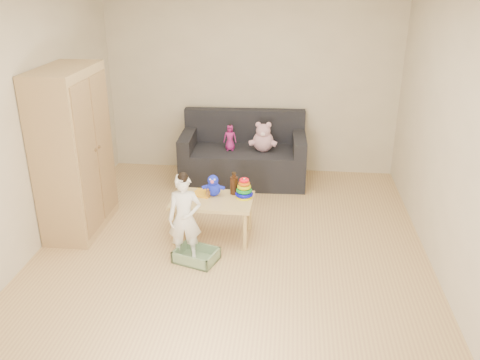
# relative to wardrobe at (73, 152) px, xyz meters

# --- Properties ---
(room) EXTENTS (4.50, 4.50, 4.50)m
(room) POSITION_rel_wardrobe_xyz_m (1.74, -0.25, 0.40)
(room) COLOR tan
(room) RESTS_ON ground
(wardrobe) EXTENTS (0.50, 1.00, 1.79)m
(wardrobe) POSITION_rel_wardrobe_xyz_m (0.00, 0.00, 0.00)
(wardrobe) COLOR tan
(wardrobe) RESTS_ON ground
(sofa) EXTENTS (1.69, 0.89, 0.47)m
(sofa) POSITION_rel_wardrobe_xyz_m (1.67, 1.52, -0.66)
(sofa) COLOR black
(sofa) RESTS_ON ground
(play_table) EXTENTS (0.87, 0.56, 0.45)m
(play_table) POSITION_rel_wardrobe_xyz_m (1.50, -0.08, -0.67)
(play_table) COLOR tan
(play_table) RESTS_ON ground
(storage_bin) EXTENTS (0.48, 0.42, 0.12)m
(storage_bin) POSITION_rel_wardrobe_xyz_m (1.41, -0.58, -0.84)
(storage_bin) COLOR gray
(storage_bin) RESTS_ON ground
(toddler) EXTENTS (0.35, 0.26, 0.88)m
(toddler) POSITION_rel_wardrobe_xyz_m (1.31, -0.55, -0.45)
(toddler) COLOR white
(toddler) RESTS_ON ground
(pink_bear) EXTENTS (0.34, 0.31, 0.33)m
(pink_bear) POSITION_rel_wardrobe_xyz_m (1.94, 1.46, -0.26)
(pink_bear) COLOR #D59CB1
(pink_bear) RESTS_ON sofa
(doll) EXTENTS (0.18, 0.13, 0.34)m
(doll) POSITION_rel_wardrobe_xyz_m (1.50, 1.45, -0.26)
(doll) COLOR #AA1F78
(doll) RESTS_ON sofa
(ring_stacker) EXTENTS (0.19, 0.19, 0.22)m
(ring_stacker) POSITION_rel_wardrobe_xyz_m (1.84, -0.01, -0.36)
(ring_stacker) COLOR #FFF90D
(ring_stacker) RESTS_ON play_table
(brown_bottle) EXTENTS (0.09, 0.09, 0.25)m
(brown_bottle) POSITION_rel_wardrobe_xyz_m (1.72, 0.08, -0.34)
(brown_bottle) COLOR black
(brown_bottle) RESTS_ON play_table
(blue_plush) EXTENTS (0.22, 0.18, 0.24)m
(blue_plush) POSITION_rel_wardrobe_xyz_m (1.50, 0.02, -0.32)
(blue_plush) COLOR #1C2CFF
(blue_plush) RESTS_ON play_table
(wooden_figure) EXTENTS (0.05, 0.05, 0.11)m
(wooden_figure) POSITION_rel_wardrobe_xyz_m (1.46, -0.06, -0.39)
(wooden_figure) COLOR brown
(wooden_figure) RESTS_ON play_table
(yellow_book) EXTENTS (0.25, 0.25, 0.02)m
(yellow_book) POSITION_rel_wardrobe_xyz_m (1.38, 0.04, -0.44)
(yellow_book) COLOR #FFAE1A
(yellow_book) RESTS_ON play_table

